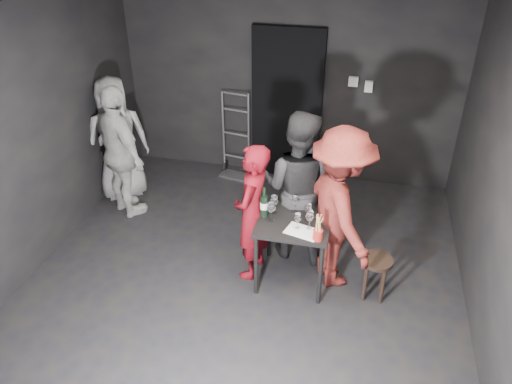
% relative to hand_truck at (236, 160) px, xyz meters
% --- Properties ---
extents(floor, '(4.50, 5.00, 0.02)m').
position_rel_hand_truck_xyz_m(floor, '(0.69, -2.28, -0.22)').
color(floor, black).
rests_on(floor, ground).
extents(ceiling, '(4.50, 5.00, 0.02)m').
position_rel_hand_truck_xyz_m(ceiling, '(0.69, -2.28, 2.48)').
color(ceiling, silver).
rests_on(ceiling, ground).
extents(wall_back, '(4.50, 0.04, 2.70)m').
position_rel_hand_truck_xyz_m(wall_back, '(0.69, 0.22, 1.13)').
color(wall_back, black).
rests_on(wall_back, ground).
extents(wall_left, '(0.04, 5.00, 2.70)m').
position_rel_hand_truck_xyz_m(wall_left, '(-1.56, -2.28, 1.13)').
color(wall_left, black).
rests_on(wall_left, ground).
extents(wall_right, '(0.04, 5.00, 2.70)m').
position_rel_hand_truck_xyz_m(wall_right, '(2.94, -2.28, 1.13)').
color(wall_right, black).
rests_on(wall_right, ground).
extents(doorway, '(0.95, 0.10, 2.10)m').
position_rel_hand_truck_xyz_m(doorway, '(0.69, 0.16, 0.83)').
color(doorway, black).
rests_on(doorway, ground).
extents(wallbox_upper, '(0.12, 0.06, 0.12)m').
position_rel_hand_truck_xyz_m(wallbox_upper, '(1.54, 0.17, 1.23)').
color(wallbox_upper, '#B7B7B2').
rests_on(wallbox_upper, wall_back).
extents(wallbox_lower, '(0.10, 0.06, 0.14)m').
position_rel_hand_truck_xyz_m(wallbox_lower, '(1.74, 0.17, 1.18)').
color(wallbox_lower, '#B7B7B2').
rests_on(wallbox_lower, wall_back).
extents(hand_truck, '(0.41, 0.34, 1.22)m').
position_rel_hand_truck_xyz_m(hand_truck, '(0.00, 0.00, 0.00)').
color(hand_truck, '#B2B2B7').
rests_on(hand_truck, floor).
extents(tasting_table, '(0.72, 0.72, 0.75)m').
position_rel_hand_truck_xyz_m(tasting_table, '(1.18, -2.06, 0.43)').
color(tasting_table, black).
rests_on(tasting_table, floor).
extents(stool, '(0.31, 0.31, 0.47)m').
position_rel_hand_truck_xyz_m(stool, '(2.02, -2.15, 0.14)').
color(stool, black).
rests_on(stool, floor).
extents(server_red, '(0.40, 0.57, 1.50)m').
position_rel_hand_truck_xyz_m(server_red, '(0.74, -2.05, 0.53)').
color(server_red, maroon).
rests_on(server_red, floor).
extents(woman_black, '(1.00, 0.65, 1.92)m').
position_rel_hand_truck_xyz_m(woman_black, '(1.12, -1.59, 0.74)').
color(woman_black, '#272629').
rests_on(woman_black, floor).
extents(man_maroon, '(1.14, 1.41, 1.98)m').
position_rel_hand_truck_xyz_m(man_maroon, '(1.60, -1.96, 0.77)').
color(man_maroon, maroon).
rests_on(man_maroon, floor).
extents(bystander_cream, '(1.20, 1.06, 1.87)m').
position_rel_hand_truck_xyz_m(bystander_cream, '(-1.08, -1.28, 0.71)').
color(bystander_cream, '#BBB9B5').
rests_on(bystander_cream, floor).
extents(bystander_grey, '(0.98, 0.88, 1.77)m').
position_rel_hand_truck_xyz_m(bystander_grey, '(-1.31, -0.89, 0.66)').
color(bystander_grey, '#949494').
rests_on(bystander_grey, floor).
extents(tasting_mat, '(0.37, 0.29, 0.00)m').
position_rel_hand_truck_xyz_m(tasting_mat, '(1.28, -2.26, 0.53)').
color(tasting_mat, white).
rests_on(tasting_mat, tasting_table).
extents(wine_glass_a, '(0.10, 0.10, 0.22)m').
position_rel_hand_truck_xyz_m(wine_glass_a, '(0.95, -2.14, 0.64)').
color(wine_glass_a, white).
rests_on(wine_glass_a, tasting_table).
extents(wine_glass_b, '(0.10, 0.10, 0.22)m').
position_rel_hand_truck_xyz_m(wine_glass_b, '(0.95, -1.99, 0.64)').
color(wine_glass_b, white).
rests_on(wine_glass_b, tasting_table).
extents(wine_glass_c, '(0.08, 0.08, 0.19)m').
position_rel_hand_truck_xyz_m(wine_glass_c, '(1.15, -1.92, 0.63)').
color(wine_glass_c, white).
rests_on(wine_glass_c, tasting_table).
extents(wine_glass_d, '(0.07, 0.07, 0.18)m').
position_rel_hand_truck_xyz_m(wine_glass_d, '(1.23, -2.21, 0.62)').
color(wine_glass_d, white).
rests_on(wine_glass_d, tasting_table).
extents(wine_glass_e, '(0.09, 0.09, 0.22)m').
position_rel_hand_truck_xyz_m(wine_glass_e, '(1.34, -2.19, 0.64)').
color(wine_glass_e, white).
rests_on(wine_glass_e, tasting_table).
extents(wine_glass_f, '(0.07, 0.07, 0.19)m').
position_rel_hand_truck_xyz_m(wine_glass_f, '(1.31, -2.04, 0.62)').
color(wine_glass_f, white).
rests_on(wine_glass_f, tasting_table).
extents(wine_bottle, '(0.08, 0.08, 0.33)m').
position_rel_hand_truck_xyz_m(wine_bottle, '(0.87, -2.07, 0.65)').
color(wine_bottle, black).
rests_on(wine_bottle, tasting_table).
extents(breadstick_cup, '(0.09, 0.09, 0.29)m').
position_rel_hand_truck_xyz_m(breadstick_cup, '(1.44, -2.35, 0.66)').
color(breadstick_cup, '#AB231E').
rests_on(breadstick_cup, tasting_table).
extents(reserved_card, '(0.11, 0.15, 0.11)m').
position_rel_hand_truck_xyz_m(reserved_card, '(1.47, -2.03, 0.58)').
color(reserved_card, white).
rests_on(reserved_card, tasting_table).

